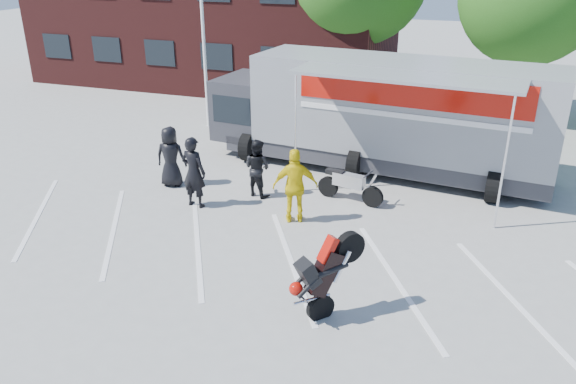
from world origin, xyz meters
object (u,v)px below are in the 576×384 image
Objects in this scene: spectator_leather_b at (194,172)px; spectator_leather_c at (257,168)px; transporter_truck at (381,170)px; spectator_leather_a at (171,157)px; parked_motorcycle at (349,201)px; stunt_bike_rider at (344,309)px; spectator_hivis at (295,186)px.

spectator_leather_b reaches higher than spectator_leather_c.
transporter_truck is 6.10× the size of spectator_leather_a.
parked_motorcycle is 1.07× the size of stunt_bike_rider.
spectator_leather_c is at bearing 173.36° from spectator_leather_a.
spectator_leather_a is at bearing 108.81° from parked_motorcycle.
spectator_leather_b is (1.36, -1.08, 0.09)m from spectator_leather_a.
spectator_leather_c is (-2.99, -3.20, 0.84)m from transporter_truck.
spectator_leather_c is at bearing -129.07° from spectator_leather_b.
parked_motorcycle is 5.20m from stunt_bike_rider.
spectator_leather_b is at bearing 59.89° from spectator_leather_c.
spectator_leather_c is (1.33, 1.27, -0.16)m from spectator_leather_b.
spectator_leather_c is at bearing 169.98° from stunt_bike_rider.
spectator_leather_a is 1.08× the size of spectator_leather_c.
transporter_truck is at bearing -126.64° from spectator_leather_b.
stunt_bike_rider is (0.78, -7.81, 0.00)m from transporter_truck.
transporter_truck is 6.29m from spectator_leather_b.
spectator_leather_c is at bearing -127.44° from transporter_truck.
parked_motorcycle is 2.79m from spectator_leather_c.
spectator_hivis is at bearing -172.05° from spectator_leather_b.
spectator_hivis is at bearing 155.54° from spectator_leather_a.
stunt_bike_rider is at bearing -78.70° from transporter_truck.
spectator_leather_b reaches higher than spectator_leather_a.
spectator_leather_b is at bearing 130.86° from spectator_leather_a.
spectator_leather_a is 2.70m from spectator_leather_c.
spectator_hivis reaches higher than spectator_leather_a.
spectator_hivis reaches higher than parked_motorcycle.
spectator_hivis is at bearing 160.24° from parked_motorcycle.
spectator_hivis is (-2.19, 3.38, 0.99)m from stunt_bike_rider.
spectator_leather_b is 2.91m from spectator_hivis.
stunt_bike_rider is 1.04× the size of spectator_leather_a.
parked_motorcycle is at bearing 176.26° from spectator_leather_a.
spectator_leather_a is at bearing -31.14° from spectator_leather_b.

